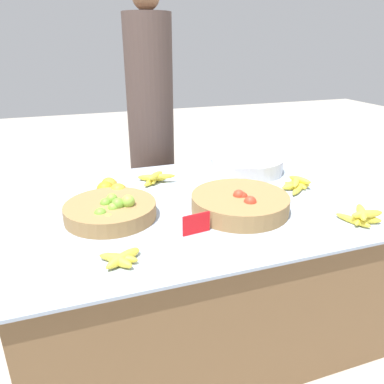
{
  "coord_description": "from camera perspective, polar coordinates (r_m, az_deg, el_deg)",
  "views": [
    {
      "loc": [
        -0.5,
        -1.45,
        1.31
      ],
      "look_at": [
        0.0,
        0.0,
        0.69
      ],
      "focal_mm": 35.0,
      "sensor_mm": 36.0,
      "label": 1
    }
  ],
  "objects": [
    {
      "name": "ground_plane",
      "position": [
        2.02,
        0.0,
        -18.36
      ],
      "size": [
        12.0,
        12.0,
        0.0
      ],
      "primitive_type": "plane",
      "color": "#ADA599"
    },
    {
      "name": "market_table",
      "position": [
        1.83,
        0.0,
        -10.74
      ],
      "size": [
        1.53,
        1.12,
        0.64
      ],
      "color": "brown",
      "rests_on": "ground_plane"
    },
    {
      "name": "lime_bowl",
      "position": [
        1.55,
        -12.22,
        -2.75
      ],
      "size": [
        0.37,
        0.37,
        0.11
      ],
      "color": "olive",
      "rests_on": "market_table"
    },
    {
      "name": "tomato_basket",
      "position": [
        1.59,
        7.28,
        -1.71
      ],
      "size": [
        0.41,
        0.41,
        0.1
      ],
      "color": "olive",
      "rests_on": "market_table"
    },
    {
      "name": "orange_pile",
      "position": [
        1.76,
        -12.29,
        0.53
      ],
      "size": [
        0.13,
        0.19,
        0.08
      ],
      "color": "orange",
      "rests_on": "market_table"
    },
    {
      "name": "metal_bowl",
      "position": [
        2.08,
        8.26,
        4.18
      ],
      "size": [
        0.4,
        0.4,
        0.08
      ],
      "color": "silver",
      "rests_on": "market_table"
    },
    {
      "name": "price_sign",
      "position": [
        1.4,
        0.66,
        -4.86
      ],
      "size": [
        0.11,
        0.02,
        0.08
      ],
      "rotation": [
        0.0,
        0.0,
        0.13
      ],
      "color": "red",
      "rests_on": "market_table"
    },
    {
      "name": "banana_bunch_front_left",
      "position": [
        1.25,
        -10.79,
        -9.93
      ],
      "size": [
        0.15,
        0.12,
        0.04
      ],
      "color": "yellow",
      "rests_on": "market_table"
    },
    {
      "name": "banana_bunch_front_center",
      "position": [
        1.91,
        -5.75,
        2.15
      ],
      "size": [
        0.19,
        0.17,
        0.06
      ],
      "color": "yellow",
      "rests_on": "market_table"
    },
    {
      "name": "banana_bunch_middle_left",
      "position": [
        1.89,
        15.57,
        1.1
      ],
      "size": [
        0.15,
        0.17,
        0.06
      ],
      "color": "yellow",
      "rests_on": "market_table"
    },
    {
      "name": "banana_bunch_middle_right",
      "position": [
        1.63,
        24.45,
        -3.39
      ],
      "size": [
        0.16,
        0.15,
        0.06
      ],
      "color": "yellow",
      "rests_on": "market_table"
    },
    {
      "name": "vendor_person",
      "position": [
        2.42,
        -6.2,
        8.75
      ],
      "size": [
        0.29,
        0.29,
        1.62
      ],
      "color": "#473833",
      "rests_on": "ground_plane"
    }
  ]
}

